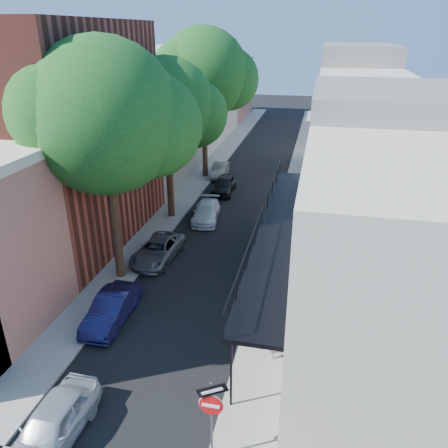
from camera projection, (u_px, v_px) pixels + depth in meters
The scene contains 16 objects.
road_surface at pixel (255, 169), 39.24m from camera, with size 6.00×64.00×0.01m, color black.
sidewalk_left at pixel (212, 166), 40.00m from camera, with size 2.00×64.00×0.12m, color gray.
sidewalk_right at pixel (300, 172), 38.44m from camera, with size 2.00×64.00×0.12m, color gray.
buildings_left at pixel (148, 112), 37.95m from camera, with size 10.10×59.10×12.00m.
buildings_right at pixel (365, 125), 35.23m from camera, with size 9.80×55.00×10.00m.
sign_post at pixel (211, 408), 11.89m from camera, with size 0.89×0.17×2.99m.
oak_near at pixel (116, 120), 19.08m from camera, with size 7.48×6.80×11.42m.
oak_mid at pixel (173, 109), 26.54m from camera, with size 6.60×6.00×10.20m.
oak_far at pixel (210, 75), 34.10m from camera, with size 7.70×7.00×11.90m.
parked_car_a at pixel (52, 425), 13.04m from camera, with size 1.53×3.81×1.30m, color #A2ACB3.
parked_car_b at pixel (112, 309), 18.55m from camera, with size 1.32×3.77×1.24m, color #141440.
parked_car_c at pixel (158, 250), 23.59m from camera, with size 1.91×4.15×1.15m, color #5A5C62.
parked_car_d at pixel (206, 212), 28.58m from camera, with size 1.58×3.89×1.13m, color white.
parked_car_e at pixel (224, 185), 33.32m from camera, with size 1.52×3.78×1.29m, color black.
parked_car_f at pixel (220, 170), 37.08m from camera, with size 1.20×3.44×1.13m, color gray.
pedestrian at pixel (274, 337), 16.28m from camera, with size 0.62×0.41×1.70m, color gray.
Camera 1 is at (5.38, -7.57, 11.45)m, focal length 35.00 mm.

